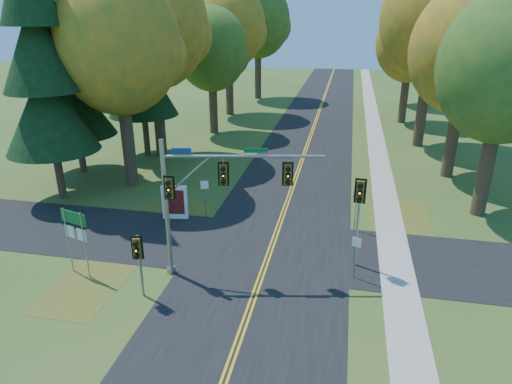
% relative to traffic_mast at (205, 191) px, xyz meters
% --- Properties ---
extents(ground, '(160.00, 160.00, 0.00)m').
position_rel_traffic_mast_xyz_m(ground, '(2.48, 0.92, -4.14)').
color(ground, '#2C521D').
rests_on(ground, ground).
extents(road_main, '(8.00, 160.00, 0.02)m').
position_rel_traffic_mast_xyz_m(road_main, '(2.48, 0.92, -4.13)').
color(road_main, black).
rests_on(road_main, ground).
extents(road_cross, '(60.00, 6.00, 0.02)m').
position_rel_traffic_mast_xyz_m(road_cross, '(2.48, 2.92, -4.13)').
color(road_cross, black).
rests_on(road_cross, ground).
extents(centerline_left, '(0.10, 160.00, 0.01)m').
position_rel_traffic_mast_xyz_m(centerline_left, '(2.38, 0.92, -4.12)').
color(centerline_left, gold).
rests_on(centerline_left, road_main).
extents(centerline_right, '(0.10, 160.00, 0.01)m').
position_rel_traffic_mast_xyz_m(centerline_right, '(2.58, 0.92, -4.12)').
color(centerline_right, gold).
rests_on(centerline_right, road_main).
extents(sidewalk_east, '(1.60, 160.00, 0.06)m').
position_rel_traffic_mast_xyz_m(sidewalk_east, '(8.68, 0.92, -4.11)').
color(sidewalk_east, '#9E998E').
rests_on(sidewalk_east, ground).
extents(leaf_patch_w_near, '(4.00, 6.00, 0.00)m').
position_rel_traffic_mast_xyz_m(leaf_patch_w_near, '(-4.02, 4.92, -4.14)').
color(leaf_patch_w_near, brown).
rests_on(leaf_patch_w_near, ground).
extents(leaf_patch_e, '(3.50, 8.00, 0.00)m').
position_rel_traffic_mast_xyz_m(leaf_patch_e, '(9.28, 6.92, -4.14)').
color(leaf_patch_e, brown).
rests_on(leaf_patch_e, ground).
extents(leaf_patch_w_far, '(3.00, 5.00, 0.00)m').
position_rel_traffic_mast_xyz_m(leaf_patch_w_far, '(-5.02, -2.08, -4.14)').
color(leaf_patch_w_far, brown).
rests_on(leaf_patch_w_far, ground).
extents(tree_w_a, '(8.00, 8.00, 14.15)m').
position_rel_traffic_mast_xyz_m(tree_w_a, '(-8.65, 10.30, 5.34)').
color(tree_w_a, '#38281C').
rests_on(tree_w_a, ground).
extents(tree_e_a, '(7.20, 7.20, 12.73)m').
position_rel_traffic_mast_xyz_m(tree_e_a, '(14.04, 9.70, 4.39)').
color(tree_e_a, '#38281C').
rests_on(tree_e_a, ground).
extents(tree_w_b, '(8.60, 8.60, 15.38)m').
position_rel_traffic_mast_xyz_m(tree_w_b, '(-9.24, 17.21, 6.23)').
color(tree_w_b, '#38281C').
rests_on(tree_w_b, ground).
extents(tree_e_b, '(7.60, 7.60, 13.33)m').
position_rel_traffic_mast_xyz_m(tree_e_b, '(13.45, 16.50, 4.76)').
color(tree_e_b, '#38281C').
rests_on(tree_e_b, ground).
extents(tree_w_c, '(6.80, 6.80, 11.91)m').
position_rel_traffic_mast_xyz_m(tree_w_c, '(-7.06, 25.39, 3.80)').
color(tree_w_c, '#38281C').
rests_on(tree_w_c, ground).
extents(tree_e_c, '(8.80, 8.80, 15.79)m').
position_rel_traffic_mast_xyz_m(tree_e_c, '(12.36, 24.61, 6.52)').
color(tree_e_c, '#38281C').
rests_on(tree_e_c, ground).
extents(tree_w_d, '(8.20, 8.20, 14.56)m').
position_rel_traffic_mast_xyz_m(tree_w_d, '(-7.65, 34.11, 5.64)').
color(tree_w_d, '#38281C').
rests_on(tree_w_d, ground).
extents(tree_e_d, '(7.00, 7.00, 12.32)m').
position_rel_traffic_mast_xyz_m(tree_e_d, '(11.74, 33.79, 4.10)').
color(tree_e_d, '#38281C').
rests_on(tree_e_d, ground).
extents(tree_w_e, '(8.40, 8.40, 14.97)m').
position_rel_traffic_mast_xyz_m(tree_w_e, '(-6.45, 45.01, 5.93)').
color(tree_w_e, '#38281C').
rests_on(tree_w_e, ground).
extents(tree_e_e, '(7.80, 7.80, 13.74)m').
position_rel_traffic_mast_xyz_m(tree_e_e, '(12.95, 44.50, 5.05)').
color(tree_e_e, '#38281C').
rests_on(tree_e_e, ground).
extents(pine_a, '(5.60, 5.60, 19.48)m').
position_rel_traffic_mast_xyz_m(pine_a, '(-12.02, 6.92, 5.04)').
color(pine_a, '#38281C').
rests_on(pine_a, ground).
extents(pine_b, '(5.60, 5.60, 17.31)m').
position_rel_traffic_mast_xyz_m(pine_b, '(-13.52, 11.92, 4.02)').
color(pine_b, '#38281C').
rests_on(pine_b, ground).
extents(pine_c, '(5.60, 5.60, 20.56)m').
position_rel_traffic_mast_xyz_m(pine_c, '(-10.52, 16.92, 5.55)').
color(pine_c, '#38281C').
rests_on(pine_c, ground).
extents(traffic_mast, '(6.98, 1.82, 6.44)m').
position_rel_traffic_mast_xyz_m(traffic_mast, '(0.00, 0.00, 0.00)').
color(traffic_mast, gray).
rests_on(traffic_mast, ground).
extents(east_signal_pole, '(0.53, 0.60, 4.53)m').
position_rel_traffic_mast_xyz_m(east_signal_pole, '(6.66, 1.91, -0.71)').
color(east_signal_pole, '#999CA2').
rests_on(east_signal_pole, ground).
extents(ped_signal_pole, '(0.46, 0.55, 2.99)m').
position_rel_traffic_mast_xyz_m(ped_signal_pole, '(-2.17, -2.49, -1.92)').
color(ped_signal_pole, gray).
rests_on(ped_signal_pole, ground).
extents(route_sign_cluster, '(1.46, 0.49, 3.26)m').
position_rel_traffic_mast_xyz_m(route_sign_cluster, '(-5.79, -1.23, -1.85)').
color(route_sign_cluster, gray).
rests_on(route_sign_cluster, ground).
extents(info_kiosk, '(1.50, 0.43, 2.06)m').
position_rel_traffic_mast_xyz_m(info_kiosk, '(-3.66, 5.38, -3.12)').
color(info_kiosk, white).
rests_on(info_kiosk, ground).
extents(reg_sign_e_north, '(0.46, 0.20, 2.49)m').
position_rel_traffic_mast_xyz_m(reg_sign_e_north, '(6.67, 5.87, -2.44)').
color(reg_sign_e_north, gray).
rests_on(reg_sign_e_north, ground).
extents(reg_sign_e_south, '(0.39, 0.19, 2.13)m').
position_rel_traffic_mast_xyz_m(reg_sign_e_south, '(6.67, 0.91, -2.68)').
color(reg_sign_e_south, gray).
rests_on(reg_sign_e_south, ground).
extents(reg_sign_w, '(0.43, 0.20, 2.36)m').
position_rel_traffic_mast_xyz_m(reg_sign_w, '(-1.98, 5.95, -2.53)').
color(reg_sign_w, gray).
rests_on(reg_sign_w, ground).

